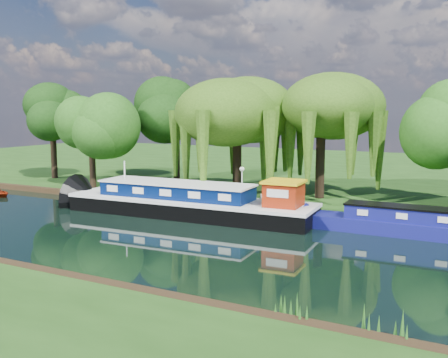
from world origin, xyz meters
The scene contains 12 objects.
ground centered at (0.00, 0.00, 0.00)m, with size 120.00×120.00×0.00m, color black.
far_bank centered at (0.00, 34.00, 0.23)m, with size 120.00×52.00×0.45m, color #1B3F11.
dutch_barge centered at (-1.16, 5.76, 0.92)m, with size 17.77×4.78×3.71m.
narrowboat centered at (13.63, 7.04, 0.65)m, with size 12.52×2.23×1.82m.
willow_left centered at (-0.92, 12.59, 6.87)m, with size 7.38×7.38×8.85m.
willow_right centered at (5.35, 14.34, 6.82)m, with size 7.17×7.17×8.74m.
tree_far_left centered at (-13.83, 10.20, 5.90)m, with size 4.94×4.94×7.95m.
tree_far_back centered at (-21.56, 13.23, 6.37)m, with size 5.04×5.04×8.48m.
tree_far_mid centered at (-9.60, 17.18, 6.67)m, with size 5.52×5.52×9.03m.
lamppost centered at (0.50, 10.50, 2.42)m, with size 0.36×0.36×2.56m.
mooring_posts centered at (-0.50, 8.40, 0.95)m, with size 19.16×0.16×1.00m.
reeds_near centered at (6.87, -7.57, 0.55)m, with size 33.70×1.50×1.10m.
Camera 1 is at (16.30, -23.01, 7.23)m, focal length 40.00 mm.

